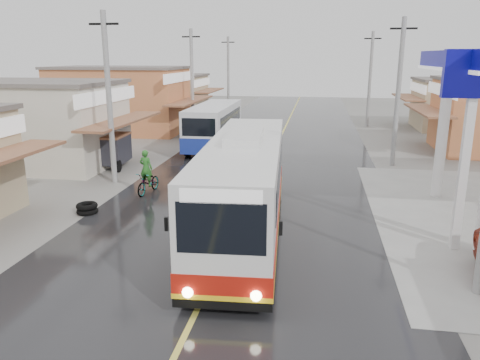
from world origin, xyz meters
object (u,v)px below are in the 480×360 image
at_px(coach_bus, 245,186).
at_px(cyclist, 148,179).
at_px(second_bus, 214,125).
at_px(tyre_stack, 87,208).
at_px(tricycle_near, 112,149).

xyz_separation_m(coach_bus, cyclist, (-5.03, 4.13, -1.04)).
bearing_deg(cyclist, coach_bus, -31.34).
bearing_deg(second_bus, cyclist, -93.57).
relative_size(coach_bus, second_bus, 1.33).
distance_m(second_bus, tyre_stack, 14.29).
bearing_deg(cyclist, tricycle_near, 137.49).
bearing_deg(second_bus, coach_bus, -74.10).
bearing_deg(cyclist, second_bus, 94.78).
bearing_deg(tricycle_near, tyre_stack, -76.10).
relative_size(tricycle_near, tyre_stack, 2.92).
xyz_separation_m(tricycle_near, tyre_stack, (2.27, -7.52, -0.85)).
bearing_deg(tyre_stack, coach_bus, -9.37).
bearing_deg(cyclist, tyre_stack, -106.50).
height_order(second_bus, tyre_stack, second_bus).
relative_size(second_bus, cyclist, 4.24).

